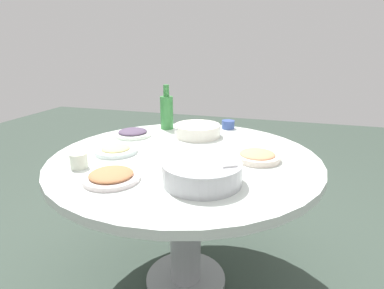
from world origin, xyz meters
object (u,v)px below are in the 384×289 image
dish_noodles (116,150)px  tea_cup_far (228,125)px  rice_bowl (202,172)px  soup_bowl (197,131)px  round_dining_table (185,183)px  tea_cup_near (79,161)px  dish_shrimp (257,156)px  dish_eggplant (133,133)px  green_bottle (167,111)px  dish_tofu_braise (111,176)px

dish_noodles → tea_cup_far: size_ratio=2.59×
rice_bowl → dish_noodles: bearing=-113.3°
rice_bowl → soup_bowl: 0.63m
round_dining_table → tea_cup_far: (-0.55, 0.11, 0.17)m
round_dining_table → tea_cup_near: tea_cup_near is taller
rice_bowl → dish_shrimp: (-0.31, 0.18, -0.02)m
round_dining_table → dish_eggplant: dish_eggplant is taller
dish_shrimp → tea_cup_far: (-0.51, -0.23, 0.01)m
dish_eggplant → dish_shrimp: bearing=75.5°
tea_cup_near → dish_shrimp: bearing=113.6°
tea_cup_near → rice_bowl: bearing=90.5°
tea_cup_near → tea_cup_far: (-0.82, 0.49, -0.01)m
round_dining_table → green_bottle: size_ratio=4.62×
round_dining_table → dish_tofu_braise: size_ratio=5.64×
dish_noodles → round_dining_table: bearing=100.2°
dish_eggplant → green_bottle: size_ratio=0.75×
soup_bowl → dish_noodles: soup_bowl is taller
dish_noodles → dish_shrimp: dish_shrimp is taller
round_dining_table → dish_noodles: (0.06, -0.33, 0.16)m
dish_noodles → dish_tofu_braise: size_ratio=0.92×
dish_shrimp → dish_tofu_braise: 0.64m
soup_bowl → green_bottle: size_ratio=0.96×
dish_shrimp → soup_bowl: bearing=-128.6°
rice_bowl → dish_tofu_braise: (0.08, -0.34, -0.03)m
dish_tofu_braise → dish_noodles: bearing=-153.1°
dish_tofu_braise → tea_cup_near: (-0.07, -0.20, 0.02)m
soup_bowl → dish_eggplant: (0.11, -0.35, -0.01)m
soup_bowl → dish_shrimp: bearing=51.4°
soup_bowl → dish_tofu_braise: size_ratio=1.17×
dish_shrimp → tea_cup_far: tea_cup_far is taller
dish_tofu_braise → tea_cup_far: 0.94m
dish_eggplant → green_bottle: (-0.21, 0.13, 0.09)m
dish_shrimp → dish_tofu_braise: bearing=-53.2°
round_dining_table → green_bottle: green_bottle is taller
dish_tofu_braise → green_bottle: green_bottle is taller
soup_bowl → tea_cup_near: 0.70m
dish_tofu_braise → tea_cup_far: tea_cup_far is taller
tea_cup_near → tea_cup_far: size_ratio=0.92×
soup_bowl → tea_cup_near: (0.60, -0.35, 0.00)m
rice_bowl → green_bottle: (-0.71, -0.41, 0.07)m
rice_bowl → dish_shrimp: rice_bowl is taller
round_dining_table → dish_tofu_braise: (0.35, -0.18, 0.16)m
green_bottle → tea_cup_near: green_bottle is taller
round_dining_table → dish_eggplant: 0.47m
green_bottle → tea_cup_far: size_ratio=3.42×
soup_bowl → dish_noodles: bearing=-37.5°
dish_shrimp → dish_eggplant: same height
round_dining_table → tea_cup_far: bearing=169.1°
round_dining_table → dish_eggplant: size_ratio=6.16×
tea_cup_far → dish_shrimp: bearing=24.1°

